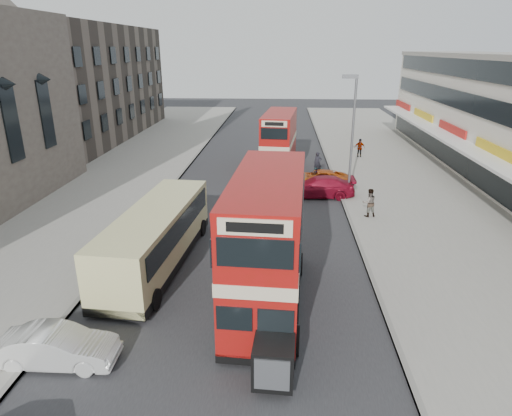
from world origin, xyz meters
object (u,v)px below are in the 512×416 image
at_px(bus_main, 268,242).
at_px(pedestrian_near, 369,202).
at_px(bus_second, 279,142).
at_px(car_right_b, 319,178).
at_px(coach, 156,235).
at_px(street_lamp, 352,128).
at_px(pedestrian_far, 360,148).
at_px(cyclist, 317,169).
at_px(car_left_front, 57,347).
at_px(car_right_a, 319,187).

distance_m(bus_main, pedestrian_near, 11.48).
relative_size(bus_second, pedestrian_near, 4.92).
relative_size(car_right_b, pedestrian_near, 2.46).
bearing_deg(coach, street_lamp, 50.51).
height_order(pedestrian_near, pedestrian_far, pedestrian_near).
height_order(pedestrian_far, cyclist, cyclist).
bearing_deg(bus_second, pedestrian_near, 122.54).
bearing_deg(car_left_front, coach, -11.65).
height_order(car_right_b, pedestrian_near, pedestrian_near).
bearing_deg(car_left_front, car_right_a, -29.33).
bearing_deg(pedestrian_far, bus_main, -103.28).
relative_size(bus_second, car_right_b, 2.00).
relative_size(pedestrian_near, pedestrian_far, 1.04).
relative_size(street_lamp, bus_second, 0.95).
relative_size(street_lamp, coach, 0.82).
bearing_deg(car_right_b, pedestrian_far, 156.44).
height_order(bus_main, pedestrian_near, bus_main).
xyz_separation_m(bus_main, car_right_b, (3.28, 16.31, -2.12)).
bearing_deg(car_right_b, cyclist, -177.97).
height_order(car_right_a, cyclist, cyclist).
bearing_deg(bus_second, coach, 78.02).
relative_size(bus_main, pedestrian_near, 5.44).
bearing_deg(pedestrian_near, cyclist, -85.97).
bearing_deg(car_left_front, bus_main, -59.83).
distance_m(bus_second, coach, 18.34).
relative_size(car_left_front, pedestrian_far, 2.28).
distance_m(coach, pedestrian_near, 12.89).
bearing_deg(car_right_a, car_right_b, 174.24).
bearing_deg(pedestrian_far, car_right_b, -112.11).
distance_m(car_right_b, cyclist, 2.33).
relative_size(coach, car_right_a, 2.02).
xyz_separation_m(street_lamp, car_right_b, (-1.71, 2.50, -4.19)).
bearing_deg(street_lamp, car_left_front, -123.15).
xyz_separation_m(street_lamp, pedestrian_far, (2.63, 11.58, -3.80)).
distance_m(car_right_a, cyclist, 4.83).
distance_m(street_lamp, pedestrian_near, 5.55).
bearing_deg(bus_main, coach, -27.27).
relative_size(street_lamp, car_right_b, 1.90).
bearing_deg(car_left_front, street_lamp, -33.98).
bearing_deg(cyclist, car_left_front, -121.45).
bearing_deg(coach, car_left_front, -96.52).
distance_m(coach, cyclist, 17.75).
height_order(car_left_front, pedestrian_near, pedestrian_near).
bearing_deg(bus_second, bus_main, 94.84).
height_order(bus_main, pedestrian_far, bus_main).
xyz_separation_m(car_right_b, pedestrian_far, (4.34, 9.08, 0.39)).
distance_m(car_left_front, pedestrian_far, 32.64).
relative_size(car_right_a, car_right_b, 1.14).
distance_m(bus_main, car_right_b, 16.77).
height_order(car_right_a, car_right_b, car_right_a).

